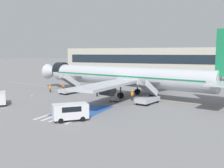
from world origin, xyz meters
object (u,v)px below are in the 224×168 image
Objects in this scene: baggage_cart at (115,99)px; ground_crew_1 at (97,92)px; service_van_1 at (70,111)px; traffic_cone_0 at (32,95)px; airliner at (125,76)px; ground_crew_0 at (132,94)px; terminal_building at (209,61)px; ground_crew_3 at (63,87)px; boarding_stairs_aft at (148,98)px; service_van_0 at (0,97)px; fuel_tanker at (178,78)px; ground_crew_2 at (50,88)px; boarding_stairs_forward at (70,89)px.

ground_crew_1 is (-5.00, 2.77, 0.69)m from baggage_cart.
service_van_1 is 21.02m from traffic_cone_0.
traffic_cone_0 is at bearing 129.43° from airliner.
ground_crew_0 is 7.79m from ground_crew_1.
ground_crew_0 is 70.75m from terminal_building.
ground_crew_1 is at bearing -14.26° from ground_crew_0.
boarding_stairs_aft is at bearing 96.33° from ground_crew_3.
traffic_cone_0 is at bearing 50.17° from service_van_0.
baggage_cart is at bearing -42.81° from service_van_1.
service_van_1 is at bearing 59.97° from ground_crew_3.
baggage_cart reaches higher than traffic_cone_0.
fuel_tanker is 2.01× the size of service_van_1.
traffic_cone_0 is 0.00× the size of terminal_building.
ground_crew_1 reaches higher than ground_crew_2.
service_van_0 is 8.82× the size of traffic_cone_0.
boarding_stairs_aft is at bearing 148.14° from ground_crew_0.
fuel_tanker is at bearing -7.23° from ground_crew_1.
ground_crew_1 is 10.94m from ground_crew_3.
baggage_cart is at bearing 90.70° from ground_crew_3.
airliner reaches higher than boarding_stairs_forward.
baggage_cart is 16.97m from ground_crew_2.
service_van_1 is at bearing -108.03° from baggage_cart.
boarding_stairs_forward reaches higher than ground_crew_1.
boarding_stairs_aft is 0.61× the size of fuel_tanker.
airliner is 5.95m from ground_crew_0.
terminal_building is (9.82, 86.52, 3.98)m from service_van_1.
traffic_cone_0 is at bearing -109.86° from terminal_building.
service_van_0 is 0.03× the size of terminal_building.
fuel_tanker is 43.46m from terminal_building.
terminal_building is (15.24, 69.00, 4.31)m from ground_crew_1.
ground_crew_1 is at bearing -27.27° from service_van_1.
boarding_stairs_forward is 30.41m from fuel_tanker.
ground_crew_1 reaches higher than traffic_cone_0.
service_van_0 is (-21.56, -10.96, 0.21)m from boarding_stairs_aft.
boarding_stairs_forward is 15.37m from service_van_0.
airliner reaches higher than terminal_building.
boarding_stairs_aft is at bearing -120.41° from airliner.
baggage_cart is at bearing -11.03° from service_van_0.
ground_crew_0 is (14.53, -2.28, 0.06)m from boarding_stairs_forward.
ground_crew_1 is 11.63m from ground_crew_2.
ground_crew_3 is (-21.00, -22.34, -0.73)m from fuel_tanker.
fuel_tanker is 3.09× the size of baggage_cart.
service_van_1 is 16.46m from ground_crew_0.
airliner reaches higher than ground_crew_3.
fuel_tanker is 27.32m from ground_crew_0.
airliner is at bearing -41.50° from ground_crew_1.
boarding_stairs_forward reaches higher than traffic_cone_0.
ground_crew_3 is at bearing 137.78° from baggage_cart.
ground_crew_2 is at bearing 102.20° from ground_crew_1.
baggage_cart is 1.59× the size of ground_crew_0.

